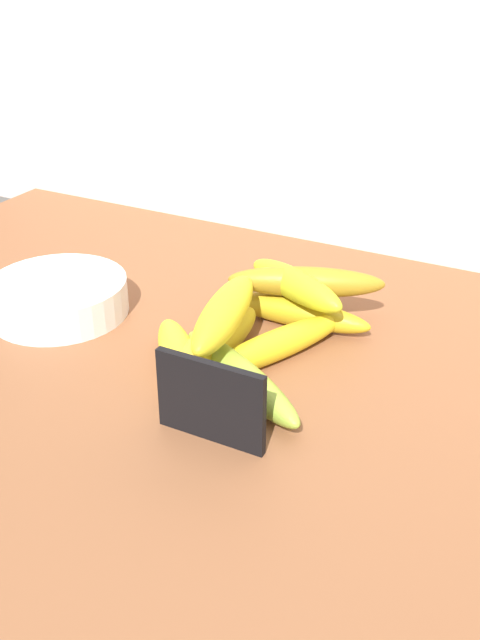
{
  "coord_description": "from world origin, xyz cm",
  "views": [
    {
      "loc": [
        37.62,
        -57.83,
        45.04
      ],
      "look_at": [
        6.31,
        2.28,
        8.0
      ],
      "focal_mm": 40.17,
      "sensor_mm": 36.0,
      "label": 1
    }
  ],
  "objects_px": {
    "banana_6": "(295,285)",
    "banana_7": "(224,313)",
    "banana_0": "(214,344)",
    "banana_1": "(239,375)",
    "banana_4": "(295,312)",
    "banana_5": "(306,282)",
    "chalkboard_sign": "(211,404)",
    "banana_2": "(180,358)",
    "banana_3": "(276,345)",
    "fruit_bowl": "(58,297)"
  },
  "relations": [
    {
      "from": "banana_2",
      "to": "banana_4",
      "type": "distance_m",
      "value": 0.17
    },
    {
      "from": "banana_3",
      "to": "banana_4",
      "type": "xyz_separation_m",
      "value": [
        -0.01,
        0.08,
        -0.0
      ]
    },
    {
      "from": "banana_0",
      "to": "banana_3",
      "type": "height_order",
      "value": "banana_0"
    },
    {
      "from": "fruit_bowl",
      "to": "banana_4",
      "type": "height_order",
      "value": "fruit_bowl"
    },
    {
      "from": "fruit_bowl",
      "to": "banana_2",
      "type": "distance_m",
      "value": 0.21
    },
    {
      "from": "chalkboard_sign",
      "to": "banana_5",
      "type": "height_order",
      "value": "chalkboard_sign"
    },
    {
      "from": "banana_4",
      "to": "banana_7",
      "type": "xyz_separation_m",
      "value": [
        -0.03,
        -0.12,
        0.05
      ]
    },
    {
      "from": "banana_7",
      "to": "fruit_bowl",
      "type": "bearing_deg",
      "value": 177.07
    },
    {
      "from": "chalkboard_sign",
      "to": "banana_7",
      "type": "xyz_separation_m",
      "value": [
        -0.05,
        0.12,
        0.03
      ]
    },
    {
      "from": "banana_6",
      "to": "banana_7",
      "type": "xyz_separation_m",
      "value": [
        -0.03,
        -0.12,
        0.01
      ]
    },
    {
      "from": "banana_1",
      "to": "banana_5",
      "type": "relative_size",
      "value": 1.1
    },
    {
      "from": "banana_2",
      "to": "banana_5",
      "type": "bearing_deg",
      "value": 67.07
    },
    {
      "from": "banana_3",
      "to": "banana_1",
      "type": "bearing_deg",
      "value": -95.3
    },
    {
      "from": "banana_0",
      "to": "banana_3",
      "type": "xyz_separation_m",
      "value": [
        0.06,
        0.04,
        -0.0
      ]
    },
    {
      "from": "banana_0",
      "to": "banana_1",
      "type": "distance_m",
      "value": 0.06
    },
    {
      "from": "banana_3",
      "to": "banana_2",
      "type": "bearing_deg",
      "value": -136.04
    },
    {
      "from": "chalkboard_sign",
      "to": "banana_4",
      "type": "height_order",
      "value": "chalkboard_sign"
    },
    {
      "from": "banana_3",
      "to": "banana_7",
      "type": "bearing_deg",
      "value": -139.32
    },
    {
      "from": "banana_0",
      "to": "chalkboard_sign",
      "type": "bearing_deg",
      "value": -61.61
    },
    {
      "from": "banana_0",
      "to": "banana_6",
      "type": "bearing_deg",
      "value": 69.49
    },
    {
      "from": "banana_4",
      "to": "chalkboard_sign",
      "type": "bearing_deg",
      "value": -85.27
    },
    {
      "from": "chalkboard_sign",
      "to": "banana_1",
      "type": "relative_size",
      "value": 0.54
    },
    {
      "from": "banana_5",
      "to": "banana_3",
      "type": "bearing_deg",
      "value": -86.39
    },
    {
      "from": "fruit_bowl",
      "to": "banana_0",
      "type": "xyz_separation_m",
      "value": [
        0.23,
        -0.01,
        -0.0
      ]
    },
    {
      "from": "banana_3",
      "to": "banana_7",
      "type": "relative_size",
      "value": 1.17
    },
    {
      "from": "banana_1",
      "to": "banana_5",
      "type": "bearing_deg",
      "value": 89.68
    },
    {
      "from": "banana_5",
      "to": "banana_4",
      "type": "bearing_deg",
      "value": -116.72
    },
    {
      "from": "banana_0",
      "to": "banana_4",
      "type": "relative_size",
      "value": 0.94
    },
    {
      "from": "banana_5",
      "to": "banana_2",
      "type": "bearing_deg",
      "value": -112.93
    },
    {
      "from": "banana_1",
      "to": "banana_3",
      "type": "bearing_deg",
      "value": 84.7
    },
    {
      "from": "banana_2",
      "to": "banana_4",
      "type": "height_order",
      "value": "banana_2"
    },
    {
      "from": "banana_2",
      "to": "banana_1",
      "type": "bearing_deg",
      "value": 0.16
    },
    {
      "from": "chalkboard_sign",
      "to": "fruit_bowl",
      "type": "relative_size",
      "value": 0.65
    },
    {
      "from": "chalkboard_sign",
      "to": "banana_0",
      "type": "distance_m",
      "value": 0.14
    },
    {
      "from": "banana_0",
      "to": "banana_7",
      "type": "height_order",
      "value": "banana_7"
    },
    {
      "from": "banana_3",
      "to": "banana_0",
      "type": "bearing_deg",
      "value": -147.95
    },
    {
      "from": "banana_4",
      "to": "banana_5",
      "type": "relative_size",
      "value": 1.01
    },
    {
      "from": "chalkboard_sign",
      "to": "banana_0",
      "type": "bearing_deg",
      "value": 118.39
    },
    {
      "from": "banana_0",
      "to": "banana_1",
      "type": "height_order",
      "value": "banana_0"
    },
    {
      "from": "banana_0",
      "to": "banana_2",
      "type": "xyz_separation_m",
      "value": [
        -0.02,
        -0.04,
        -0.0
      ]
    },
    {
      "from": "banana_5",
      "to": "banana_6",
      "type": "xyz_separation_m",
      "value": [
        -0.01,
        -0.01,
        0.0
      ]
    },
    {
      "from": "chalkboard_sign",
      "to": "banana_1",
      "type": "bearing_deg",
      "value": 99.41
    },
    {
      "from": "chalkboard_sign",
      "to": "banana_0",
      "type": "height_order",
      "value": "chalkboard_sign"
    },
    {
      "from": "banana_7",
      "to": "banana_6",
      "type": "bearing_deg",
      "value": 75.91
    },
    {
      "from": "chalkboard_sign",
      "to": "banana_6",
      "type": "height_order",
      "value": "chalkboard_sign"
    },
    {
      "from": "chalkboard_sign",
      "to": "banana_3",
      "type": "height_order",
      "value": "chalkboard_sign"
    },
    {
      "from": "fruit_bowl",
      "to": "banana_7",
      "type": "xyz_separation_m",
      "value": [
        0.24,
        -0.01,
        0.04
      ]
    },
    {
      "from": "banana_5",
      "to": "banana_6",
      "type": "distance_m",
      "value": 0.02
    },
    {
      "from": "banana_1",
      "to": "banana_4",
      "type": "height_order",
      "value": "banana_1"
    },
    {
      "from": "chalkboard_sign",
      "to": "banana_3",
      "type": "distance_m",
      "value": 0.16
    }
  ]
}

